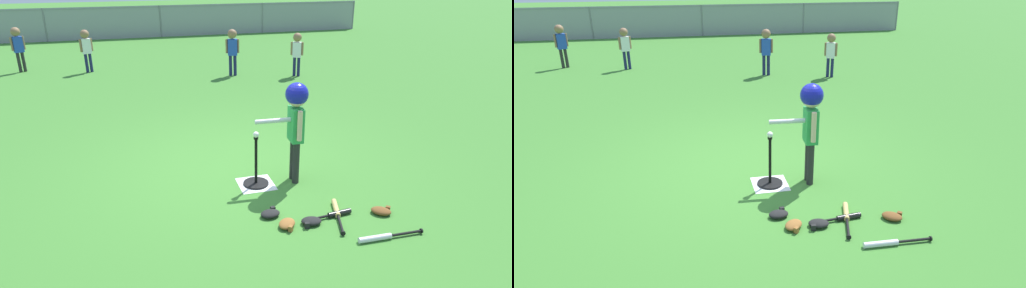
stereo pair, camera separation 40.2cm
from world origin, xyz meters
TOP-DOWN VIEW (x-y plane):
  - ground_plane at (0.00, 0.00)m, footprint 60.00×60.00m
  - home_plate at (0.15, -0.57)m, footprint 0.44×0.44m
  - batting_tee at (0.15, -0.57)m, footprint 0.32×0.32m
  - baseball_on_tee at (0.15, -0.57)m, footprint 0.07×0.07m
  - batter_child at (0.64, -0.59)m, footprint 0.65×0.37m
  - fielder_near_right at (-3.91, 7.04)m, footprint 0.30×0.22m
  - fielder_deep_right at (2.68, 4.67)m, footprint 0.29×0.21m
  - fielder_near_left at (1.19, 5.16)m, footprint 0.33×0.22m
  - fielder_deep_center at (-2.26, 6.53)m, footprint 0.30×0.21m
  - spare_bat_silver at (1.03, -2.07)m, footprint 0.71×0.08m
  - spare_bat_wood at (0.82, -1.49)m, footprint 0.25×0.65m
  - spare_bat_black at (0.77, -1.54)m, footprint 0.56×0.11m
  - glove_by_plate at (0.46, -1.61)m, footprint 0.24×0.19m
  - glove_near_bats at (0.20, -1.58)m, footprint 0.27×0.27m
  - glove_tossed_aside at (0.09, -1.34)m, footprint 0.24×0.20m
  - glove_outfield_drop at (1.30, -1.63)m, footprint 0.27×0.26m
  - outfield_fence at (0.00, 11.94)m, footprint 16.06×0.06m

SIDE VIEW (x-z plane):
  - ground_plane at x=0.00m, z-range 0.00..0.00m
  - home_plate at x=0.15m, z-range 0.00..0.01m
  - spare_bat_silver at x=1.03m, z-range 0.00..0.06m
  - spare_bat_black at x=0.77m, z-range 0.00..0.06m
  - spare_bat_wood at x=0.82m, z-range 0.00..0.06m
  - glove_by_plate at x=0.46m, z-range 0.00..0.07m
  - glove_near_bats at x=0.20m, z-range 0.00..0.07m
  - glove_tossed_aside at x=0.09m, z-range 0.00..0.07m
  - glove_outfield_drop at x=1.30m, z-range 0.00..0.07m
  - batting_tee at x=0.15m, z-range -0.22..0.42m
  - outfield_fence at x=0.00m, z-range 0.04..1.19m
  - baseball_on_tee at x=0.15m, z-range 0.64..0.71m
  - fielder_deep_right at x=2.68m, z-range 0.15..1.20m
  - fielder_deep_center at x=-2.26m, z-range 0.15..1.22m
  - fielder_near_right at x=-3.91m, z-range 0.16..1.28m
  - fielder_near_left at x=1.19m, z-range 0.16..1.29m
  - batter_child at x=0.64m, z-range 0.27..1.56m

